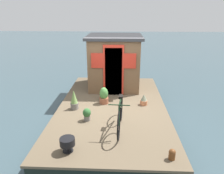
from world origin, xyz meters
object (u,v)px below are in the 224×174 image
Objects in this scene: bicycle at (120,115)px; mooring_bollard at (172,154)px; potted_plant_thyme at (87,114)px; potted_plant_sage at (144,100)px; houseboat_cabin at (114,61)px; potted_plant_basil at (104,96)px; potted_plant_fern at (74,100)px; charcoal_grill at (67,142)px.

mooring_bollard is at bearing -137.58° from bicycle.
potted_plant_thyme is 2.02m from potted_plant_sage.
houseboat_cabin reaches higher than potted_plant_sage.
houseboat_cabin is at bearing -9.50° from potted_plant_basil.
houseboat_cabin is at bearing -12.81° from potted_plant_thyme.
charcoal_grill is (-2.13, -0.30, -0.07)m from potted_plant_fern.
potted_plant_basil is (-1.69, 0.28, -0.76)m from houseboat_cabin.
potted_plant_thyme is 1.42m from charcoal_grill.
bicycle reaches higher than charcoal_grill.
potted_plant_thyme is at bearing -8.13° from charcoal_grill.
potted_plant_basil is (1.59, 0.55, -0.14)m from bicycle.
potted_plant_thyme reaches higher than charcoal_grill.
mooring_bollard is at bearing -163.23° from houseboat_cabin.
houseboat_cabin is 6.21× the size of charcoal_grill.
potted_plant_sage is (-0.07, -1.30, -0.09)m from potted_plant_basil.
bicycle is at bearing 153.73° from potted_plant_sage.
potted_plant_thyme is at bearing 51.84° from mooring_bollard.
potted_plant_thyme is at bearing 162.69° from potted_plant_basil.
mooring_bollard is (-2.30, -2.51, -0.17)m from potted_plant_fern.
houseboat_cabin is 1.88m from potted_plant_basil.
charcoal_grill is at bearing 85.69° from mooring_bollard.
charcoal_grill is 2.21m from mooring_bollard.
potted_plant_sage is (-1.76, -1.02, -0.85)m from houseboat_cabin.
mooring_bollard is (-1.18, -1.08, -0.27)m from bicycle.
potted_plant_basil is 1.52× the size of potted_plant_thyme.
potted_plant_fern reaches higher than charcoal_grill.
houseboat_cabin is 2.20m from potted_plant_sage.
potted_plant_thyme is at bearing 167.19° from houseboat_cabin.
charcoal_grill is 1.38× the size of mooring_bollard.
potted_plant_basil is at bearing 30.40° from mooring_bollard.
houseboat_cabin is 1.20× the size of bicycle.
bicycle is 1.63m from mooring_bollard.
potted_plant_sage is at bearing -149.99° from houseboat_cabin.
potted_plant_sage is (1.52, -0.75, -0.23)m from bicycle.
houseboat_cabin is at bearing -28.19° from potted_plant_fern.
charcoal_grill is (-4.30, 0.86, -0.79)m from houseboat_cabin.
houseboat_cabin is 3.73× the size of potted_plant_basil.
potted_plant_thyme is 2.55m from mooring_bollard.
bicycle is 1.81m from potted_plant_fern.
potted_plant_sage is (0.41, -2.18, -0.12)m from potted_plant_fern.
potted_plant_sage is at bearing -79.34° from potted_plant_fern.
houseboat_cabin is 5.66× the size of potted_plant_thyme.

